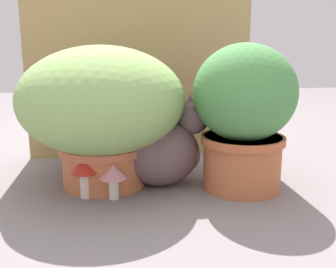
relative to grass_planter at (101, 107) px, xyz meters
name	(u,v)px	position (x,y,z in m)	size (l,w,h in m)	color
ground_plane	(115,196)	(0.04, -0.11, -0.27)	(6.00, 6.00, 0.00)	slate
cardboard_backdrop	(139,50)	(0.15, 0.37, 0.18)	(0.94, 0.03, 0.90)	tan
grass_planter	(101,107)	(0.00, 0.00, 0.00)	(0.55, 0.55, 0.47)	#C1693E
leafy_planter	(243,112)	(0.45, -0.10, -0.01)	(0.33, 0.33, 0.48)	#BE673E
cat	(166,150)	(0.21, -0.03, -0.15)	(0.39, 0.22, 0.32)	#675054
mushroom_ornament_pink	(113,174)	(0.03, -0.14, -0.19)	(0.09, 0.09, 0.11)	silver
mushroom_ornament_red	(85,169)	(-0.05, -0.11, -0.18)	(0.09, 0.09, 0.13)	beige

